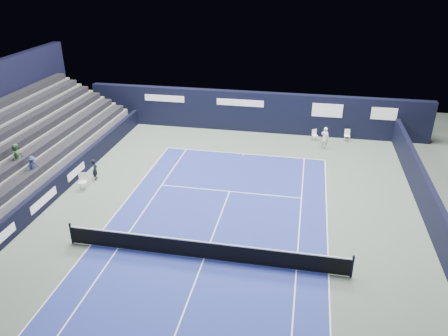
{
  "coord_description": "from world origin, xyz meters",
  "views": [
    {
      "loc": [
        3.93,
        -15.42,
        12.19
      ],
      "look_at": [
        -0.4,
        6.77,
        1.3
      ],
      "focal_mm": 35.0,
      "sensor_mm": 36.0,
      "label": 1
    }
  ],
  "objects_px": {
    "folding_chair_back_b": "(347,134)",
    "tennis_net": "(204,250)",
    "tennis_player": "(325,138)",
    "folding_chair_back_a": "(315,134)",
    "line_judge_chair": "(83,180)"
  },
  "relations": [
    {
      "from": "tennis_net",
      "to": "tennis_player",
      "type": "relative_size",
      "value": 8.09
    },
    {
      "from": "folding_chair_back_b",
      "to": "tennis_net",
      "type": "distance_m",
      "value": 17.23
    },
    {
      "from": "folding_chair_back_a",
      "to": "tennis_net",
      "type": "relative_size",
      "value": 0.06
    },
    {
      "from": "folding_chair_back_a",
      "to": "tennis_player",
      "type": "height_order",
      "value": "tennis_player"
    },
    {
      "from": "folding_chair_back_b",
      "to": "tennis_player",
      "type": "relative_size",
      "value": 0.56
    },
    {
      "from": "folding_chair_back_a",
      "to": "line_judge_chair",
      "type": "distance_m",
      "value": 16.75
    },
    {
      "from": "tennis_net",
      "to": "line_judge_chair",
      "type": "bearing_deg",
      "value": 148.8
    },
    {
      "from": "tennis_player",
      "to": "folding_chair_back_a",
      "type": "bearing_deg",
      "value": 115.19
    },
    {
      "from": "folding_chair_back_b",
      "to": "line_judge_chair",
      "type": "xyz_separation_m",
      "value": [
        -15.56,
        -10.57,
        0.05
      ]
    },
    {
      "from": "folding_chair_back_b",
      "to": "tennis_player",
      "type": "distance_m",
      "value": 2.43
    },
    {
      "from": "line_judge_chair",
      "to": "tennis_net",
      "type": "xyz_separation_m",
      "value": [
        8.48,
        -5.14,
        -0.05
      ]
    },
    {
      "from": "folding_chair_back_a",
      "to": "tennis_net",
      "type": "bearing_deg",
      "value": -130.58
    },
    {
      "from": "folding_chair_back_a",
      "to": "tennis_player",
      "type": "xyz_separation_m",
      "value": [
        0.69,
        -1.47,
        0.33
      ]
    },
    {
      "from": "line_judge_chair",
      "to": "tennis_net",
      "type": "bearing_deg",
      "value": -46.79
    },
    {
      "from": "tennis_net",
      "to": "tennis_player",
      "type": "xyz_separation_m",
      "value": [
        5.43,
        13.96,
        0.29
      ]
    }
  ]
}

